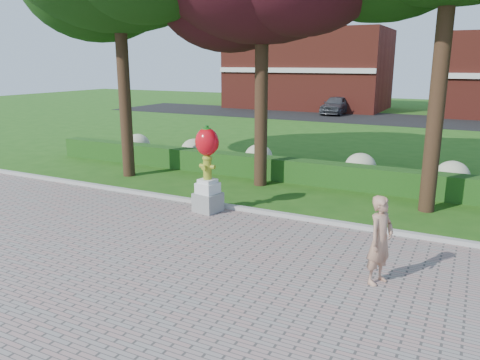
{
  "coord_description": "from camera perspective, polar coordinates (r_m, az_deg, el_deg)",
  "views": [
    {
      "loc": [
        4.56,
        -8.43,
        4.17
      ],
      "look_at": [
        -0.25,
        1.0,
        1.5
      ],
      "focal_mm": 35.0,
      "sensor_mm": 36.0,
      "label": 1
    }
  ],
  "objects": [
    {
      "name": "woman",
      "position": [
        9.29,
        16.73,
        -7.04
      ],
      "size": [
        0.62,
        0.74,
        1.73
      ],
      "primitive_type": "imported",
      "rotation": [
        0.0,
        0.0,
        1.19
      ],
      "color": "tan",
      "rests_on": "walkway"
    },
    {
      "name": "curb",
      "position": [
        12.97,
        5.01,
        -4.29
      ],
      "size": [
        40.0,
        0.18,
        0.15
      ],
      "primitive_type": "cube",
      "color": "#ADADA5",
      "rests_on": "ground"
    },
    {
      "name": "walkway",
      "position": [
        7.59,
        -16.68,
        -19.64
      ],
      "size": [
        40.0,
        14.0,
        0.04
      ],
      "primitive_type": "cube",
      "color": "gray",
      "rests_on": "ground"
    },
    {
      "name": "ground",
      "position": [
        10.45,
        -1.31,
        -9.35
      ],
      "size": [
        100.0,
        100.0,
        0.0
      ],
      "primitive_type": "plane",
      "color": "#235515",
      "rests_on": "ground"
    },
    {
      "name": "building_left",
      "position": [
        44.86,
        8.31,
        13.18
      ],
      "size": [
        14.0,
        8.0,
        7.0
      ],
      "primitive_type": "cube",
      "color": "maroon",
      "rests_on": "ground"
    },
    {
      "name": "lawn_hedge",
      "position": [
        16.52,
        10.27,
        0.75
      ],
      "size": [
        24.0,
        0.7,
        0.8
      ],
      "primitive_type": "cube",
      "color": "#164714",
      "rests_on": "ground"
    },
    {
      "name": "parked_car",
      "position": [
        39.62,
        11.66,
        8.97
      ],
      "size": [
        1.87,
        4.43,
        1.5
      ],
      "primitive_type": "imported",
      "rotation": [
        0.0,
        0.0,
        -0.02
      ],
      "color": "#46494E",
      "rests_on": "street"
    },
    {
      "name": "hydrangea_row",
      "position": [
        17.29,
        13.08,
        1.72
      ],
      "size": [
        20.1,
        1.1,
        0.99
      ],
      "color": "#A7AD84",
      "rests_on": "ground"
    },
    {
      "name": "hydrant_sculpture",
      "position": [
        13.08,
        -4.0,
        1.63
      ],
      "size": [
        0.77,
        0.77,
        2.45
      ],
      "rotation": [
        0.0,
        0.0,
        -0.18
      ],
      "color": "gray",
      "rests_on": "walkway"
    },
    {
      "name": "street",
      "position": [
        36.95,
        19.91,
        6.87
      ],
      "size": [
        50.0,
        8.0,
        0.02
      ],
      "primitive_type": "cube",
      "color": "black",
      "rests_on": "ground"
    }
  ]
}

